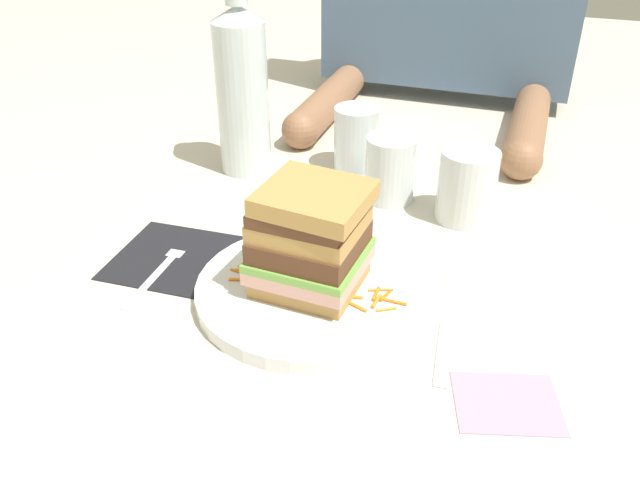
{
  "coord_description": "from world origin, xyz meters",
  "views": [
    {
      "loc": [
        0.21,
        -0.57,
        0.44
      ],
      "look_at": [
        0.0,
        0.02,
        0.06
      ],
      "focal_mm": 36.97,
      "sensor_mm": 36.0,
      "label": 1
    }
  ],
  "objects_px": {
    "napkin_dark": "(172,257)",
    "juice_glass": "(467,188)",
    "fork": "(163,264)",
    "water_bottle": "(242,89)",
    "empty_tumbler_0": "(356,139)",
    "sandwich": "(311,239)",
    "knife": "(447,325)",
    "napkin_pink": "(507,403)",
    "empty_tumbler_1": "(390,169)",
    "main_plate": "(311,290)"
  },
  "relations": [
    {
      "from": "napkin_dark",
      "to": "juice_glass",
      "type": "xyz_separation_m",
      "value": [
        0.32,
        0.22,
        0.04
      ]
    },
    {
      "from": "fork",
      "to": "napkin_dark",
      "type": "bearing_deg",
      "value": 91.98
    },
    {
      "from": "water_bottle",
      "to": "empty_tumbler_0",
      "type": "xyz_separation_m",
      "value": [
        0.16,
        0.06,
        -0.08
      ]
    },
    {
      "from": "sandwich",
      "to": "napkin_dark",
      "type": "height_order",
      "value": "sandwich"
    },
    {
      "from": "sandwich",
      "to": "fork",
      "type": "xyz_separation_m",
      "value": [
        -0.19,
        -0.0,
        -0.07
      ]
    },
    {
      "from": "knife",
      "to": "water_bottle",
      "type": "distance_m",
      "value": 0.47
    },
    {
      "from": "juice_glass",
      "to": "napkin_pink",
      "type": "distance_m",
      "value": 0.34
    },
    {
      "from": "empty_tumbler_1",
      "to": "juice_glass",
      "type": "bearing_deg",
      "value": -11.88
    },
    {
      "from": "empty_tumbler_0",
      "to": "empty_tumbler_1",
      "type": "distance_m",
      "value": 0.11
    },
    {
      "from": "sandwich",
      "to": "empty_tumbler_1",
      "type": "relative_size",
      "value": 1.33
    },
    {
      "from": "sandwich",
      "to": "empty_tumbler_0",
      "type": "bearing_deg",
      "value": 98.24
    },
    {
      "from": "sandwich",
      "to": "napkin_dark",
      "type": "bearing_deg",
      "value": 173.97
    },
    {
      "from": "fork",
      "to": "juice_glass",
      "type": "relative_size",
      "value": 1.71
    },
    {
      "from": "main_plate",
      "to": "water_bottle",
      "type": "bearing_deg",
      "value": 126.31
    },
    {
      "from": "juice_glass",
      "to": "empty_tumbler_1",
      "type": "distance_m",
      "value": 0.11
    },
    {
      "from": "napkin_pink",
      "to": "sandwich",
      "type": "bearing_deg",
      "value": 156.98
    },
    {
      "from": "napkin_pink",
      "to": "empty_tumbler_1",
      "type": "bearing_deg",
      "value": 119.41
    },
    {
      "from": "napkin_dark",
      "to": "napkin_pink",
      "type": "bearing_deg",
      "value": -15.56
    },
    {
      "from": "napkin_pink",
      "to": "water_bottle",
      "type": "bearing_deg",
      "value": 138.8
    },
    {
      "from": "napkin_dark",
      "to": "napkin_pink",
      "type": "height_order",
      "value": "same"
    },
    {
      "from": "juice_glass",
      "to": "napkin_pink",
      "type": "xyz_separation_m",
      "value": [
        0.09,
        -0.33,
        -0.04
      ]
    },
    {
      "from": "knife",
      "to": "napkin_dark",
      "type": "bearing_deg",
      "value": 176.32
    },
    {
      "from": "empty_tumbler_1",
      "to": "empty_tumbler_0",
      "type": "bearing_deg",
      "value": 132.46
    },
    {
      "from": "water_bottle",
      "to": "empty_tumbler_1",
      "type": "relative_size",
      "value": 3.02
    },
    {
      "from": "napkin_dark",
      "to": "empty_tumbler_1",
      "type": "distance_m",
      "value": 0.32
    },
    {
      "from": "main_plate",
      "to": "water_bottle",
      "type": "relative_size",
      "value": 0.92
    },
    {
      "from": "sandwich",
      "to": "empty_tumbler_1",
      "type": "height_order",
      "value": "sandwich"
    },
    {
      "from": "knife",
      "to": "napkin_pink",
      "type": "height_order",
      "value": "same"
    },
    {
      "from": "fork",
      "to": "juice_glass",
      "type": "bearing_deg",
      "value": 36.61
    },
    {
      "from": "juice_glass",
      "to": "empty_tumbler_1",
      "type": "xyz_separation_m",
      "value": [
        -0.11,
        0.02,
        0.0
      ]
    },
    {
      "from": "napkin_dark",
      "to": "water_bottle",
      "type": "xyz_separation_m",
      "value": [
        -0.02,
        0.26,
        0.12
      ]
    },
    {
      "from": "fork",
      "to": "empty_tumbler_0",
      "type": "bearing_deg",
      "value": 67.79
    },
    {
      "from": "fork",
      "to": "empty_tumbler_0",
      "type": "xyz_separation_m",
      "value": [
        0.14,
        0.34,
        0.04
      ]
    },
    {
      "from": "sandwich",
      "to": "juice_glass",
      "type": "relative_size",
      "value": 1.25
    },
    {
      "from": "sandwich",
      "to": "empty_tumbler_0",
      "type": "relative_size",
      "value": 1.25
    },
    {
      "from": "water_bottle",
      "to": "napkin_pink",
      "type": "distance_m",
      "value": 0.59
    },
    {
      "from": "main_plate",
      "to": "juice_glass",
      "type": "height_order",
      "value": "juice_glass"
    },
    {
      "from": "empty_tumbler_0",
      "to": "empty_tumbler_1",
      "type": "xyz_separation_m",
      "value": [
        0.07,
        -0.08,
        -0.0
      ]
    },
    {
      "from": "fork",
      "to": "knife",
      "type": "distance_m",
      "value": 0.34
    },
    {
      "from": "sandwich",
      "to": "water_bottle",
      "type": "distance_m",
      "value": 0.35
    },
    {
      "from": "napkin_dark",
      "to": "empty_tumbler_0",
      "type": "xyz_separation_m",
      "value": [
        0.14,
        0.32,
        0.05
      ]
    },
    {
      "from": "knife",
      "to": "empty_tumbler_0",
      "type": "distance_m",
      "value": 0.4
    },
    {
      "from": "sandwich",
      "to": "napkin_pink",
      "type": "xyz_separation_m",
      "value": [
        0.22,
        -0.09,
        -0.07
      ]
    },
    {
      "from": "knife",
      "to": "empty_tumbler_1",
      "type": "bearing_deg",
      "value": 116.2
    },
    {
      "from": "sandwich",
      "to": "empty_tumbler_1",
      "type": "xyz_separation_m",
      "value": [
        0.02,
        0.26,
        -0.03
      ]
    },
    {
      "from": "juice_glass",
      "to": "sandwich",
      "type": "bearing_deg",
      "value": -119.34
    },
    {
      "from": "napkin_dark",
      "to": "empty_tumbler_0",
      "type": "distance_m",
      "value": 0.35
    },
    {
      "from": "fork",
      "to": "juice_glass",
      "type": "distance_m",
      "value": 0.4
    },
    {
      "from": "main_plate",
      "to": "empty_tumbler_1",
      "type": "xyz_separation_m",
      "value": [
        0.02,
        0.26,
        0.04
      ]
    },
    {
      "from": "sandwich",
      "to": "fork",
      "type": "height_order",
      "value": "sandwich"
    }
  ]
}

